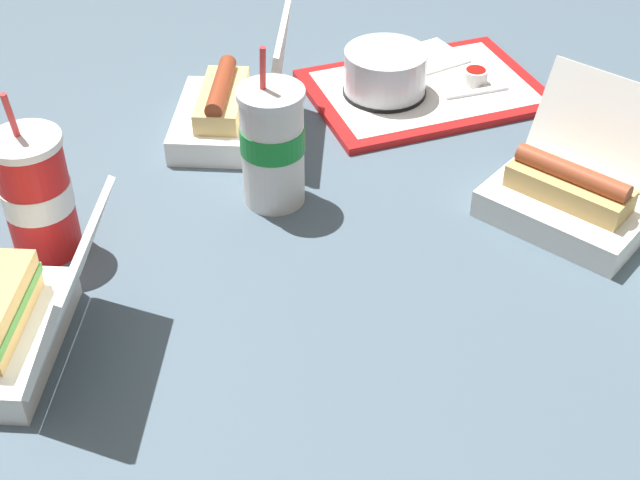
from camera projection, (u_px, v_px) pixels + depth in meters
name	position (u px, v px, depth m)	size (l,w,h in m)	color
ground_plane	(287.00, 258.00, 1.14)	(3.20, 3.20, 0.00)	#4C6070
food_tray	(425.00, 90.00, 1.46)	(0.41, 0.32, 0.01)	red
cake_container	(385.00, 73.00, 1.42)	(0.13, 0.13, 0.07)	black
ketchup_cup	(475.00, 76.00, 1.46)	(0.04, 0.04, 0.02)	white
napkin_stack	(431.00, 56.00, 1.54)	(0.10, 0.10, 0.00)	white
plastic_fork	(476.00, 92.00, 1.44)	(0.11, 0.01, 0.01)	white
clamshell_hotdog_center	(571.00, 193.00, 1.18)	(0.25, 0.26, 0.17)	white
clamshell_hotdog_left	(230.00, 109.00, 1.35)	(0.25, 0.26, 0.18)	white
soda_cup_center	(37.00, 195.00, 1.10)	(0.09, 0.09, 0.23)	red
soda_cup_front	(273.00, 145.00, 1.18)	(0.09, 0.09, 0.23)	white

